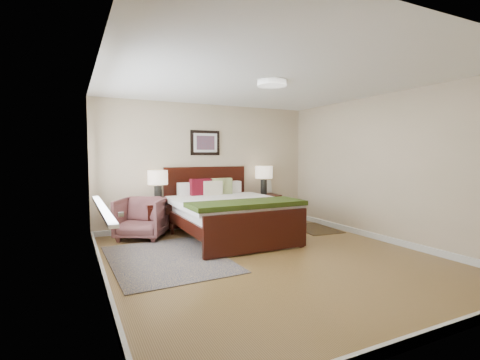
{
  "coord_description": "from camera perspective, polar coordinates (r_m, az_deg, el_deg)",
  "views": [
    {
      "loc": [
        -2.55,
        -4.19,
        1.46
      ],
      "look_at": [
        0.03,
        1.05,
        1.05
      ],
      "focal_mm": 26.0,
      "sensor_mm": 36.0,
      "label": 1
    }
  ],
  "objects": [
    {
      "name": "lamp_right",
      "position": [
        7.48,
        3.94,
        0.93
      ],
      "size": [
        0.37,
        0.37,
        0.61
      ],
      "color": "black",
      "rests_on": "nightstand_right"
    },
    {
      "name": "floor",
      "position": [
        5.12,
        5.06,
        -12.58
      ],
      "size": [
        5.0,
        5.0,
        0.0
      ],
      "primitive_type": "plane",
      "color": "olive",
      "rests_on": "ground"
    },
    {
      "name": "front_wall",
      "position": [
        3.06,
        30.23,
        -0.44
      ],
      "size": [
        4.5,
        0.04,
        2.5
      ],
      "primitive_type": "cube",
      "color": "beige",
      "rests_on": "ground"
    },
    {
      "name": "armchair",
      "position": [
        6.38,
        -15.89,
        -6.05
      ],
      "size": [
        1.06,
        1.07,
        0.72
      ],
      "primitive_type": "imported",
      "rotation": [
        0.0,
        0.0,
        -0.51
      ],
      "color": "brown",
      "rests_on": "ground"
    },
    {
      "name": "nightstand_left",
      "position": [
        6.68,
        -13.22,
        -4.79
      ],
      "size": [
        0.48,
        0.43,
        0.57
      ],
      "color": "#331007",
      "rests_on": "ground"
    },
    {
      "name": "wall_art",
      "position": [
        7.11,
        -5.72,
        6.09
      ],
      "size": [
        0.62,
        0.05,
        0.5
      ],
      "color": "black",
      "rests_on": "back_wall"
    },
    {
      "name": "bed",
      "position": [
        6.17,
        -2.14,
        -4.38
      ],
      "size": [
        1.85,
        2.25,
        1.21
      ],
      "color": "#331007",
      "rests_on": "ground"
    },
    {
      "name": "back_wall",
      "position": [
        7.16,
        -5.31,
        2.32
      ],
      "size": [
        4.5,
        0.04,
        2.5
      ],
      "primitive_type": "cube",
      "color": "beige",
      "rests_on": "ground"
    },
    {
      "name": "rug_navy",
      "position": [
        7.15,
        12.11,
        -7.81
      ],
      "size": [
        0.8,
        1.13,
        0.01
      ],
      "primitive_type": "cube",
      "rotation": [
        0.0,
        0.0,
        -0.09
      ],
      "color": "black",
      "rests_on": "ground"
    },
    {
      "name": "nightstand_right",
      "position": [
        7.53,
        3.96,
        -4.28
      ],
      "size": [
        0.63,
        0.47,
        0.62
      ],
      "color": "#331007",
      "rests_on": "ground"
    },
    {
      "name": "ceil_fixture",
      "position": [
        5.01,
        5.24,
        15.59
      ],
      "size": [
        0.44,
        0.44,
        0.08
      ],
      "color": "white",
      "rests_on": "ceiling"
    },
    {
      "name": "rug_persian",
      "position": [
        5.14,
        -11.87,
        -12.51
      ],
      "size": [
        1.59,
        2.19,
        0.01
      ],
      "primitive_type": "cube",
      "rotation": [
        0.0,
        0.0,
        0.03
      ],
      "color": "#0B1539",
      "rests_on": "ground"
    },
    {
      "name": "door",
      "position": [
        2.49,
        -18.57,
        -5.15
      ],
      "size": [
        0.06,
        1.0,
        2.18
      ],
      "color": "silver",
      "rests_on": "ground"
    },
    {
      "name": "right_wall",
      "position": [
        6.37,
        22.72,
        1.82
      ],
      "size": [
        0.04,
        5.0,
        2.5
      ],
      "primitive_type": "cube",
      "color": "beige",
      "rests_on": "ground"
    },
    {
      "name": "lamp_left",
      "position": [
        6.64,
        -13.33,
        -0.0
      ],
      "size": [
        0.37,
        0.37,
        0.61
      ],
      "color": "black",
      "rests_on": "nightstand_left"
    },
    {
      "name": "window",
      "position": [
        4.9,
        -22.06,
        2.75
      ],
      "size": [
        0.11,
        2.72,
        1.32
      ],
      "color": "silver",
      "rests_on": "left_wall"
    },
    {
      "name": "left_wall",
      "position": [
        4.2,
        -22.06,
        0.87
      ],
      "size": [
        0.04,
        5.0,
        2.5
      ],
      "primitive_type": "cube",
      "color": "beige",
      "rests_on": "ground"
    },
    {
      "name": "ceiling",
      "position": [
        5.01,
        5.25,
        15.98
      ],
      "size": [
        4.5,
        5.0,
        0.02
      ],
      "primitive_type": "cube",
      "color": "white",
      "rests_on": "back_wall"
    }
  ]
}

